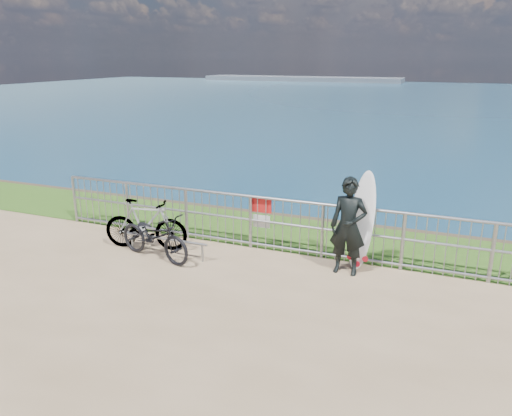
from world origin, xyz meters
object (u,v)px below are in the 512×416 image
at_px(surfer, 348,226).
at_px(bicycle_far, 145,224).
at_px(surfboard, 361,224).
at_px(bicycle_near, 154,236).

bearing_deg(surfer, bicycle_far, -173.27).
height_order(surfboard, bicycle_far, surfboard).
height_order(surfer, bicycle_far, surfer).
bearing_deg(bicycle_near, bicycle_far, 64.16).
xyz_separation_m(surfboard, bicycle_near, (-3.77, -1.07, -0.38)).
bearing_deg(surfer, bicycle_near, -166.82).
relative_size(surfer, surfboard, 0.97).
xyz_separation_m(surfboard, bicycle_far, (-4.22, -0.69, -0.32)).
distance_m(surfer, bicycle_far, 4.08).
relative_size(surfer, bicycle_far, 1.02).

